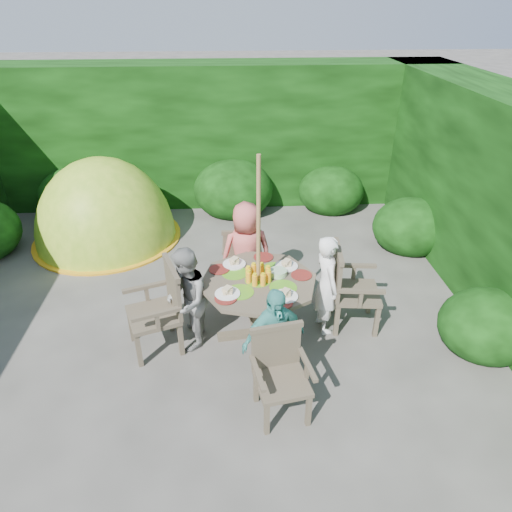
{
  "coord_description": "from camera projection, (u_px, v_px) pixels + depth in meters",
  "views": [
    {
      "loc": [
        0.52,
        -4.43,
        3.54
      ],
      "look_at": [
        0.81,
        0.19,
        0.85
      ],
      "focal_mm": 32.0,
      "sensor_mm": 36.0,
      "label": 1
    }
  ],
  "objects": [
    {
      "name": "garden_chair_back",
      "position": [
        242.0,
        255.0,
        6.14
      ],
      "size": [
        0.53,
        0.48,
        0.87
      ],
      "rotation": [
        0.0,
        0.0,
        3.11
      ],
      "color": "#41382A",
      "rests_on": "ground"
    },
    {
      "name": "garden_chair_front",
      "position": [
        280.0,
        371.0,
        4.26
      ],
      "size": [
        0.59,
        0.55,
        0.86
      ],
      "rotation": [
        0.0,
        0.0,
        0.18
      ],
      "color": "#41382A",
      "rests_on": "ground"
    },
    {
      "name": "child_left",
      "position": [
        187.0,
        300.0,
        5.0
      ],
      "size": [
        0.47,
        0.6,
        1.23
      ],
      "primitive_type": "imported",
      "rotation": [
        0.0,
        0.0,
        -1.59
      ],
      "color": "gray",
      "rests_on": "ground"
    },
    {
      "name": "child_front",
      "position": [
        274.0,
        340.0,
        4.46
      ],
      "size": [
        0.74,
        0.55,
        1.17
      ],
      "primitive_type": "imported",
      "rotation": [
        0.0,
        0.0,
        0.43
      ],
      "color": "teal",
      "rests_on": "ground"
    },
    {
      "name": "patio_table",
      "position": [
        259.0,
        289.0,
        5.11
      ],
      "size": [
        1.48,
        1.48,
        0.93
      ],
      "rotation": [
        0.0,
        0.0,
        0.12
      ],
      "color": "#41382A",
      "rests_on": "ground"
    },
    {
      "name": "dome_tent",
      "position": [
        108.0,
        238.0,
        7.54
      ],
      "size": [
        2.58,
        2.58,
        2.7
      ],
      "rotation": [
        0.0,
        0.0,
        -0.18
      ],
      "color": "#81B522",
      "rests_on": "ground"
    },
    {
      "name": "garden_chair_right",
      "position": [
        349.0,
        287.0,
        5.36
      ],
      "size": [
        0.59,
        0.65,
        1.0
      ],
      "rotation": [
        0.0,
        0.0,
        1.46
      ],
      "color": "#41382A",
      "rests_on": "ground"
    },
    {
      "name": "hedge_enclosure",
      "position": [
        190.0,
        189.0,
        6.09
      ],
      "size": [
        9.0,
        9.0,
        2.5
      ],
      "color": "black",
      "rests_on": "ground"
    },
    {
      "name": "garden_chair_left",
      "position": [
        160.0,
        308.0,
        5.01
      ],
      "size": [
        0.7,
        0.74,
        1.0
      ],
      "rotation": [
        0.0,
        0.0,
        -1.23
      ],
      "color": "#41382A",
      "rests_on": "ground"
    },
    {
      "name": "child_right",
      "position": [
        326.0,
        284.0,
        5.25
      ],
      "size": [
        0.37,
        0.5,
        1.24
      ],
      "primitive_type": "imported",
      "rotation": [
        0.0,
        0.0,
        1.75
      ],
      "color": "white",
      "rests_on": "ground"
    },
    {
      "name": "child_back",
      "position": [
        246.0,
        253.0,
        5.77
      ],
      "size": [
        0.72,
        0.53,
        1.35
      ],
      "primitive_type": "imported",
      "rotation": [
        0.0,
        0.0,
        3.3
      ],
      "color": "#D15D56",
      "rests_on": "ground"
    },
    {
      "name": "parasol_pole",
      "position": [
        258.0,
        255.0,
        4.88
      ],
      "size": [
        0.05,
        0.05,
        2.2
      ],
      "primitive_type": "cylinder",
      "rotation": [
        0.0,
        0.0,
        0.12
      ],
      "color": "olive",
      "rests_on": "ground"
    },
    {
      "name": "ground",
      "position": [
        191.0,
        326.0,
        5.57
      ],
      "size": [
        60.0,
        60.0,
        0.0
      ],
      "primitive_type": "plane",
      "color": "#45433E",
      "rests_on": "ground"
    }
  ]
}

